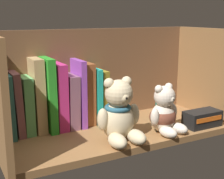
{
  "coord_description": "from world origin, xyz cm",
  "views": [
    {
      "loc": [
        -45.53,
        -81.68,
        36.65
      ],
      "look_at": [
        -2.15,
        0.0,
        14.93
      ],
      "focal_mm": 51.6,
      "sensor_mm": 36.0,
      "label": 1
    }
  ],
  "objects": [
    {
      "name": "book_7",
      "position": [
        -8.86,
        11.17,
        12.52
      ],
      "size": [
        1.73,
        12.79,
        21.03
      ],
      "primitive_type": "cube",
      "color": "purple",
      "rests_on": "shelf_board"
    },
    {
      "name": "book_3",
      "position": [
        -21.76,
        11.17,
        13.12
      ],
      "size": [
        3.16,
        10.5,
        22.26
      ],
      "primitive_type": "cube",
      "rotation": [
        0.0,
        -0.01,
        0.0
      ],
      "color": "tan",
      "rests_on": "shelf_board"
    },
    {
      "name": "book_9",
      "position": [
        -3.08,
        11.17,
        10.95
      ],
      "size": [
        1.78,
        11.04,
        17.91
      ],
      "primitive_type": "cube",
      "rotation": [
        0.0,
        -0.0,
        0.0
      ],
      "color": "#1DB2A0",
      "rests_on": "shelf_board"
    },
    {
      "name": "book_5",
      "position": [
        -15.45,
        11.17,
        12.18
      ],
      "size": [
        3.15,
        12.71,
        20.36
      ],
      "primitive_type": "cube",
      "color": "#BD2870",
      "rests_on": "shelf_board"
    },
    {
      "name": "book_6",
      "position": [
        -11.8,
        11.17,
        10.29
      ],
      "size": [
        3.58,
        12.53,
        16.65
      ],
      "primitive_type": "cube",
      "rotation": [
        0.0,
        0.02,
        0.0
      ],
      "color": "#85556C",
      "rests_on": "shelf_board"
    },
    {
      "name": "small_product_box",
      "position": [
        25.01,
        -9.65,
        4.51
      ],
      "size": [
        11.85,
        6.12,
        5.02
      ],
      "color": "black",
      "rests_on": "shelf_board"
    },
    {
      "name": "book_10",
      "position": [
        -0.68,
        11.17,
        10.52
      ],
      "size": [
        2.15,
        9.95,
        17.05
      ],
      "primitive_type": "cube",
      "color": "olive",
      "rests_on": "shelf_board"
    },
    {
      "name": "shelf_back_panel",
      "position": [
        0.0,
        14.84,
        16.04
      ],
      "size": [
        70.67,
        1.2,
        32.09
      ],
      "primitive_type": "cube",
      "color": "brown",
      "rests_on": "ground"
    },
    {
      "name": "book_1",
      "position": [
        -27.98,
        11.17,
        11.35
      ],
      "size": [
        2.73,
        11.13,
        18.77
      ],
      "primitive_type": "cube",
      "rotation": [
        0.0,
        -0.03,
        0.0
      ],
      "color": "brown",
      "rests_on": "shelf_board"
    },
    {
      "name": "teddy_bear_smaller",
      "position": [
        11.1,
        -8.24,
        7.79
      ],
      "size": [
        11.13,
        11.8,
        14.74
      ],
      "color": "beige",
      "rests_on": "shelf_board"
    },
    {
      "name": "teddy_bear_larger",
      "position": [
        -3.95,
        -7.75,
        9.68
      ],
      "size": [
        13.0,
        13.11,
        17.98
      ],
      "color": "beige",
      "rests_on": "shelf_board"
    },
    {
      "name": "book_2",
      "position": [
        -25.09,
        11.17,
        10.57
      ],
      "size": [
        2.78,
        10.49,
        17.13
      ],
      "primitive_type": "cube",
      "color": "#5EAA5D",
      "rests_on": "shelf_board"
    },
    {
      "name": "shelf_board",
      "position": [
        0.0,
        0.0,
        1.0
      ],
      "size": [
        68.27,
        28.48,
        2.0
      ],
      "primitive_type": "cube",
      "color": "olive",
      "rests_on": "ground"
    },
    {
      "name": "book_8",
      "position": [
        -5.98,
        11.17,
        11.9
      ],
      "size": [
        3.12,
        10.07,
        19.8
      ],
      "primitive_type": "cube",
      "color": "brown",
      "rests_on": "shelf_board"
    },
    {
      "name": "pillar_candle",
      "position": [
        18.02,
        2.03,
        5.57
      ],
      "size": [
        4.66,
        4.66,
        7.14
      ],
      "primitive_type": "cylinder",
      "color": "#2D7A66",
      "rests_on": "shelf_board"
    },
    {
      "name": "book_0",
      "position": [
        -31.06,
        11.17,
        11.2
      ],
      "size": [
        3.42,
        12.91,
        18.45
      ],
      "primitive_type": "cube",
      "rotation": [
        0.0,
        -0.01,
        0.0
      ],
      "color": "#2C6860",
      "rests_on": "shelf_board"
    },
    {
      "name": "shelf_side_panel_right",
      "position": [
        34.94,
        0.0,
        16.04
      ],
      "size": [
        1.6,
        30.88,
        32.09
      ],
      "primitive_type": "cube",
      "color": "olive",
      "rests_on": "ground"
    },
    {
      "name": "book_4",
      "position": [
        -18.65,
        11.17,
        13.13
      ],
      "size": [
        2.52,
        13.52,
        22.28
      ],
      "primitive_type": "cube",
      "rotation": [
        0.0,
        -0.01,
        0.0
      ],
      "color": "green",
      "rests_on": "shelf_board"
    }
  ]
}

